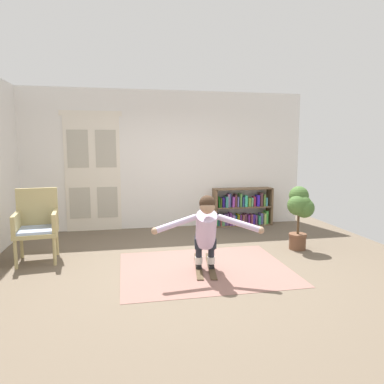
{
  "coord_description": "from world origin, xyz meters",
  "views": [
    {
      "loc": [
        -0.94,
        -4.82,
        1.76
      ],
      "look_at": [
        0.09,
        0.36,
        1.05
      ],
      "focal_mm": 32.54,
      "sensor_mm": 36.0,
      "label": 1
    }
  ],
  "objects_px": {
    "wicker_chair": "(37,223)",
    "person_skier": "(206,228)",
    "bookshelf": "(242,209)",
    "skis_pair": "(205,266)",
    "potted_plant": "(300,209)"
  },
  "relations": [
    {
      "from": "wicker_chair",
      "to": "skis_pair",
      "type": "bearing_deg",
      "value": -19.03
    },
    {
      "from": "potted_plant",
      "to": "person_skier",
      "type": "height_order",
      "value": "person_skier"
    },
    {
      "from": "skis_pair",
      "to": "person_skier",
      "type": "distance_m",
      "value": 0.67
    },
    {
      "from": "bookshelf",
      "to": "wicker_chair",
      "type": "bearing_deg",
      "value": -156.87
    },
    {
      "from": "bookshelf",
      "to": "potted_plant",
      "type": "distance_m",
      "value": 1.98
    },
    {
      "from": "wicker_chair",
      "to": "skis_pair",
      "type": "xyz_separation_m",
      "value": [
        2.44,
        -0.84,
        -0.56
      ]
    },
    {
      "from": "bookshelf",
      "to": "potted_plant",
      "type": "relative_size",
      "value": 1.22
    },
    {
      "from": "bookshelf",
      "to": "wicker_chair",
      "type": "xyz_separation_m",
      "value": [
        -3.87,
        -1.65,
        0.22
      ]
    },
    {
      "from": "bookshelf",
      "to": "potted_plant",
      "type": "bearing_deg",
      "value": -79.59
    },
    {
      "from": "person_skier",
      "to": "wicker_chair",
      "type": "bearing_deg",
      "value": 155.91
    },
    {
      "from": "skis_pair",
      "to": "person_skier",
      "type": "xyz_separation_m",
      "value": [
        -0.04,
        -0.23,
        0.62
      ]
    },
    {
      "from": "bookshelf",
      "to": "person_skier",
      "type": "height_order",
      "value": "person_skier"
    },
    {
      "from": "skis_pair",
      "to": "bookshelf",
      "type": "bearing_deg",
      "value": 60.19
    },
    {
      "from": "person_skier",
      "to": "skis_pair",
      "type": "bearing_deg",
      "value": 80.67
    },
    {
      "from": "wicker_chair",
      "to": "person_skier",
      "type": "bearing_deg",
      "value": -24.09
    }
  ]
}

